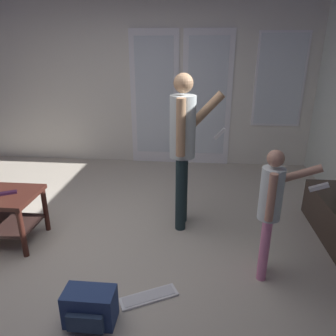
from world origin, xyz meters
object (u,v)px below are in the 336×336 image
at_px(loose_keyboard, 149,297).
at_px(tv_remote_black, 7,193).
at_px(person_adult, 184,140).
at_px(person_child, 272,204).
at_px(backpack, 90,307).

relative_size(loose_keyboard, tv_remote_black, 2.65).
distance_m(person_adult, tv_remote_black, 1.72).
bearing_deg(tv_remote_black, person_child, -35.62).
bearing_deg(person_child, person_adult, 133.94).
bearing_deg(person_adult, loose_keyboard, -100.06).
height_order(person_child, tv_remote_black, person_child).
relative_size(backpack, loose_keyboard, 0.77).
bearing_deg(person_child, tv_remote_black, 173.19).
bearing_deg(backpack, person_child, 25.74).
distance_m(person_adult, person_child, 1.06).
height_order(person_adult, backpack, person_adult).
xyz_separation_m(person_adult, tv_remote_black, (-1.60, -0.46, -0.42)).
xyz_separation_m(loose_keyboard, tv_remote_black, (-1.41, 0.63, 0.50)).
bearing_deg(loose_keyboard, person_child, 21.49).
bearing_deg(backpack, loose_keyboard, 35.10).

